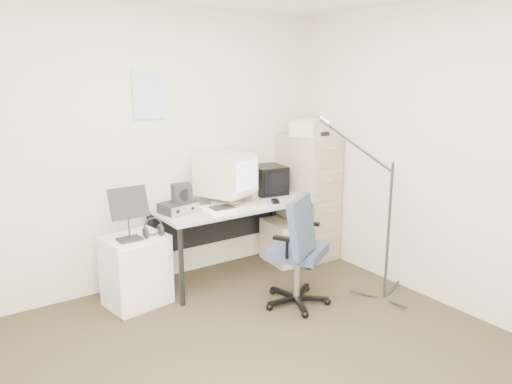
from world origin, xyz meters
TOP-DOWN VIEW (x-y plane):
  - floor at (0.00, 0.00)m, footprint 3.60×3.60m
  - wall_back at (0.00, 1.80)m, footprint 3.60×0.02m
  - wall_right at (1.80, 0.00)m, footprint 0.02×3.60m
  - wall_calendar at (-0.02, 1.79)m, footprint 0.30×0.02m
  - filing_cabinet at (1.58, 1.48)m, footprint 0.40×0.60m
  - printer at (1.58, 1.48)m, footprint 0.47×0.41m
  - desk at (0.63, 1.45)m, footprint 1.50×0.70m
  - crt_monitor at (0.58, 1.49)m, footprint 0.56×0.57m
  - crt_tv at (1.13, 1.58)m, footprint 0.35×0.37m
  - desk_speaker at (0.92, 1.55)m, footprint 0.09×0.09m
  - keyboard at (0.61, 1.26)m, footprint 0.47×0.27m
  - mouse at (0.97, 1.24)m, footprint 0.10×0.12m
  - radio_receiver at (0.07, 1.47)m, footprint 0.34×0.27m
  - radio_speaker at (0.11, 1.46)m, footprint 0.19×0.18m
  - papers at (0.38, 1.30)m, footprint 0.27×0.35m
  - pc_tower at (1.20, 1.48)m, footprint 0.25×0.48m
  - office_chair at (0.75, 0.63)m, footprint 0.78×0.78m
  - side_cart at (-0.37, 1.40)m, footprint 0.55×0.47m
  - music_stand at (-0.43, 1.33)m, footprint 0.32×0.19m
  - headphones at (-0.24, 1.31)m, footprint 0.23×0.23m
  - mic_stand at (1.46, 0.28)m, footprint 0.03×0.03m

SIDE VIEW (x-z plane):
  - floor at x=0.00m, z-range -0.01..0.00m
  - pc_tower at x=1.20m, z-range 0.00..0.43m
  - side_cart at x=-0.37m, z-range 0.00..0.61m
  - desk at x=0.63m, z-range 0.00..0.73m
  - office_chair at x=0.75m, z-range 0.00..0.99m
  - filing_cabinet at x=1.58m, z-range 0.00..1.30m
  - headphones at x=-0.24m, z-range 0.65..0.68m
  - papers at x=0.38m, z-range 0.73..0.75m
  - keyboard at x=0.61m, z-range 0.73..0.75m
  - mouse at x=0.97m, z-range 0.73..0.76m
  - radio_receiver at x=0.07m, z-range 0.73..0.82m
  - mic_stand at x=1.46m, z-range 0.00..1.58m
  - desk_speaker at x=0.92m, z-range 0.73..0.87m
  - music_stand at x=-0.43m, z-range 0.61..1.06m
  - crt_tv at x=1.13m, z-range 0.73..1.01m
  - radio_speaker at x=0.11m, z-range 0.82..0.98m
  - crt_monitor at x=0.58m, z-range 0.73..1.20m
  - wall_back at x=0.00m, z-range 0.00..2.50m
  - wall_right at x=1.80m, z-range 0.00..2.50m
  - printer at x=1.58m, z-range 1.30..1.45m
  - wall_calendar at x=-0.02m, z-range 1.53..1.97m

